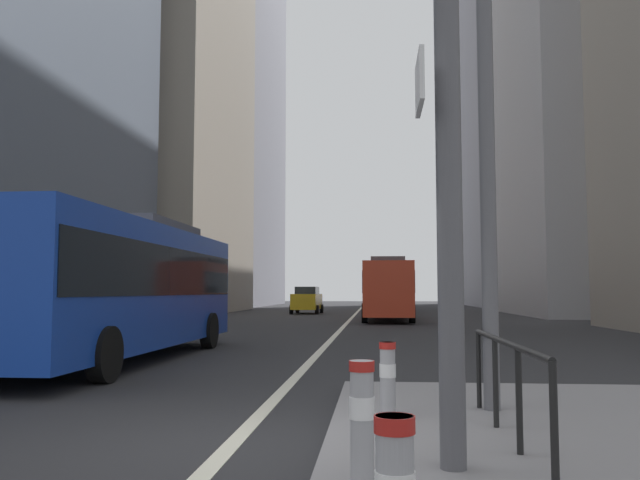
% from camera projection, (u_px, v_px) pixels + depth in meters
% --- Properties ---
extents(ground_plane, '(160.00, 160.00, 0.00)m').
position_uv_depth(ground_plane, '(340.00, 331.00, 26.49)').
color(ground_plane, '#28282B').
extents(lane_centre_line, '(0.20, 80.00, 0.01)m').
position_uv_depth(lane_centre_line, '(350.00, 320.00, 36.42)').
color(lane_centre_line, beige).
rests_on(lane_centre_line, ground).
extents(office_tower_left_far, '(10.75, 24.99, 47.65)m').
position_uv_depth(office_tower_left_far, '(225.00, 101.00, 75.74)').
color(office_tower_left_far, gray).
rests_on(office_tower_left_far, ground).
extents(office_tower_right_mid, '(11.65, 22.55, 46.98)m').
position_uv_depth(office_tower_right_mid, '(579.00, 2.00, 49.12)').
color(office_tower_right_mid, '#9E9EA3').
rests_on(office_tower_right_mid, ground).
extents(office_tower_right_far, '(10.58, 23.91, 39.36)m').
position_uv_depth(office_tower_right_far, '(511.00, 133.00, 74.09)').
color(office_tower_right_far, gray).
rests_on(office_tower_right_far, ground).
extents(city_bus_blue_oncoming, '(2.75, 10.95, 3.40)m').
position_uv_depth(city_bus_blue_oncoming, '(121.00, 282.00, 15.09)').
color(city_bus_blue_oncoming, '#14389E').
rests_on(city_bus_blue_oncoming, ground).
extents(city_bus_red_receding, '(2.76, 11.70, 3.40)m').
position_uv_depth(city_bus_red_receding, '(387.00, 287.00, 36.72)').
color(city_bus_red_receding, red).
rests_on(city_bus_red_receding, ground).
extents(city_bus_red_distant, '(2.84, 11.77, 3.40)m').
position_uv_depth(city_bus_red_distant, '(385.00, 289.00, 53.54)').
color(city_bus_red_distant, red).
rests_on(city_bus_red_distant, ground).
extents(car_oncoming_mid, '(2.13, 4.48, 1.94)m').
position_uv_depth(car_oncoming_mid, '(307.00, 300.00, 47.10)').
color(car_oncoming_mid, gold).
rests_on(car_oncoming_mid, ground).
extents(car_receding_near, '(2.05, 4.03, 1.94)m').
position_uv_depth(car_receding_near, '(393.00, 298.00, 63.75)').
color(car_receding_near, black).
rests_on(car_receding_near, ground).
extents(traffic_signal_gantry, '(7.01, 0.65, 6.00)m').
position_uv_depth(traffic_signal_gantry, '(180.00, 9.00, 5.85)').
color(traffic_signal_gantry, '#515156').
rests_on(traffic_signal_gantry, median_island).
extents(street_lamp_post, '(5.50, 0.32, 8.00)m').
position_uv_depth(street_lamp_post, '(484.00, 7.00, 8.38)').
color(street_lamp_post, '#56565B').
rests_on(street_lamp_post, median_island).
extents(bollard_right, '(0.20, 0.20, 0.93)m').
position_uv_depth(bollard_right, '(362.00, 416.00, 4.91)').
color(bollard_right, '#99999E').
rests_on(bollard_right, median_island).
extents(bollard_back, '(0.20, 0.20, 0.87)m').
position_uv_depth(bollard_back, '(388.00, 375.00, 7.54)').
color(bollard_back, '#99999E').
rests_on(bollard_back, median_island).
extents(pedestrian_railing, '(0.06, 3.55, 0.98)m').
position_uv_depth(pedestrian_railing, '(506.00, 368.00, 6.44)').
color(pedestrian_railing, black).
rests_on(pedestrian_railing, median_island).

